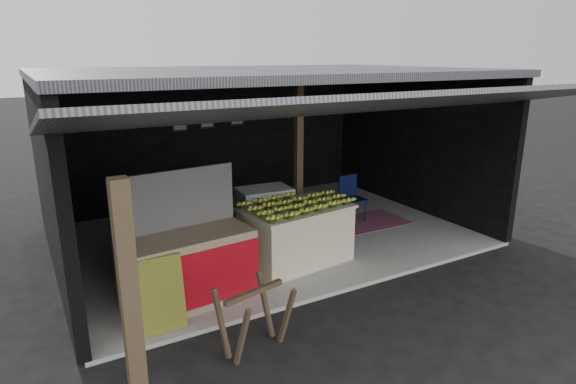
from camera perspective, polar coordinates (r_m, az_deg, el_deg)
ground at (r=7.03m, az=7.18°, el=-11.64°), size 80.00×80.00×0.00m
concrete_slab at (r=8.96m, az=-2.44°, el=-5.10°), size 7.00×5.00×0.06m
shophouse at (r=8.72m, az=-3.56°, el=8.37°), size 7.40×7.29×3.02m
banana_table at (r=7.59m, az=0.99°, el=-5.05°), size 1.78×1.22×0.92m
banana_pile at (r=7.41m, az=1.01°, el=-1.08°), size 1.64×1.10×0.18m
white_crate at (r=8.35m, az=-2.80°, el=-2.83°), size 0.94×0.67×1.00m
neighbor_stall at (r=6.51m, az=-11.78°, el=-8.53°), size 1.75×0.91×1.75m
green_signboard at (r=5.96m, az=-15.12°, el=-11.79°), size 0.61×0.17×0.92m
sawhorse at (r=5.51m, az=-4.01°, el=-14.08°), size 0.81×0.80×0.76m
water_barrel at (r=8.43m, az=5.77°, el=-4.47°), size 0.35×0.35×0.51m
plastic_chair at (r=9.58m, az=7.41°, el=-0.26°), size 0.43×0.43×0.91m
magenta_rug at (r=9.67m, az=9.51°, el=-3.48°), size 1.51×1.02×0.01m
picture_frames at (r=10.57m, az=-9.44°, el=8.57°), size 1.62×0.04×0.46m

